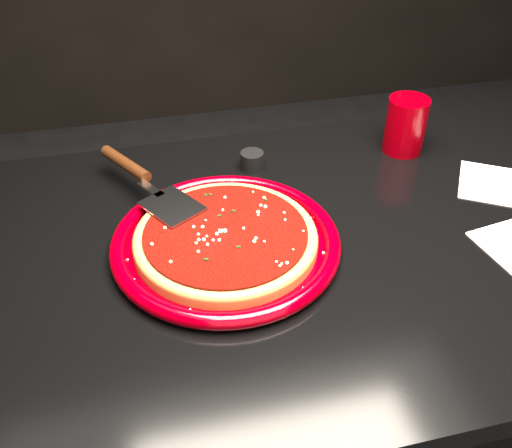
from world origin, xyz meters
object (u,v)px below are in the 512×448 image
(pizza_server, at_px, (148,181))
(cup, at_px, (406,125))
(plate, at_px, (226,242))
(table, at_px, (313,372))
(ramekin, at_px, (252,160))

(pizza_server, height_order, cup, cup)
(plate, bearing_deg, cup, 28.61)
(pizza_server, xyz_separation_m, cup, (0.55, 0.07, 0.01))
(plate, height_order, pizza_server, pizza_server)
(table, distance_m, cup, 0.56)
(table, bearing_deg, plate, 176.45)
(table, bearing_deg, ramekin, 106.56)
(table, distance_m, ramekin, 0.47)
(cup, height_order, ramekin, cup)
(plate, xyz_separation_m, pizza_server, (-0.11, 0.17, 0.03))
(table, distance_m, plate, 0.43)
(table, height_order, ramekin, ramekin)
(cup, bearing_deg, plate, -151.39)
(plate, bearing_deg, ramekin, 66.93)
(ramekin, bearing_deg, pizza_server, -161.28)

